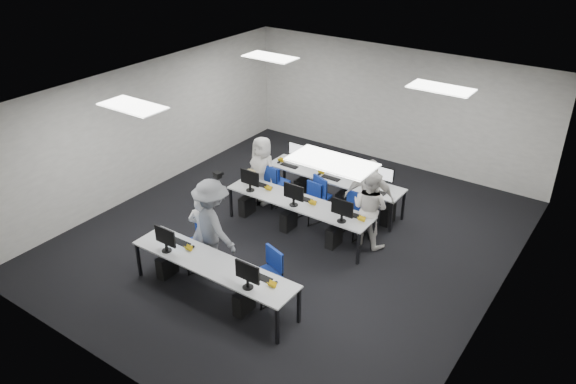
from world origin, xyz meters
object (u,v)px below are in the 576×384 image
Objects in this scene: chair_5 at (276,190)px; desk_front at (213,265)px; chair_4 at (352,224)px; student_2 at (262,170)px; student_1 at (370,208)px; chair_0 at (194,253)px; chair_1 at (266,284)px; student_0 at (203,231)px; chair_2 at (269,193)px; chair_3 at (312,207)px; desk_mid at (299,204)px; chair_6 at (319,203)px; chair_7 at (360,217)px; student_3 at (369,199)px; photographer at (212,225)px.

desk_front is at bearing -65.28° from chair_5.
chair_4 is 2.43m from student_2.
chair_5 is 0.61× the size of student_1.
chair_0 is 0.94× the size of chair_5.
chair_1 is at bearing -88.51° from chair_4.
desk_front is 1.02m from student_0.
desk_front is at bearing -78.31° from chair_2.
chair_2 is 0.87× the size of chair_3.
student_0 is at bearing -112.06° from desk_mid.
chair_6 is 0.54× the size of student_2.
chair_5 reaches higher than chair_6.
chair_1 reaches higher than chair_4.
desk_mid is (0.00, 2.60, 0.00)m from desk_front.
chair_1 reaches higher than chair_2.
chair_7 reaches higher than chair_4.
chair_3 is at bearing -178.56° from chair_4.
chair_4 is (1.02, -0.09, -0.03)m from chair_3.
student_1 is (0.38, -0.37, 0.50)m from chair_7.
student_1 reaches higher than chair_3.
chair_4 is 0.57× the size of student_0.
student_3 is at bearing 72.44° from chair_0.
chair_1 is at bearing -70.32° from chair_6.
desk_front is 2.05× the size of student_2.
student_0 is at bearing -118.78° from chair_4.
student_2 reaches higher than chair_3.
student_1 is at bearing 3.65° from student_2.
chair_0 is at bearing -93.00° from chair_2.
desk_front is 3.60m from chair_7.
chair_1 is at bearing -52.47° from chair_3.
desk_mid is 0.98m from chair_6.
chair_6 is 0.56× the size of student_0.
student_3 is (0.47, 2.82, 0.55)m from chair_1.
chair_3 is at bearing 5.82° from student_2.
chair_1 is 2.84m from chair_3.
student_2 is (-0.18, 0.02, 0.52)m from chair_2.
chair_6 is at bearing 110.03° from chair_3.
photographer is at bearing -145.71° from student_3.
chair_4 is at bearing -0.92° from chair_5.
chair_2 is 1.17m from chair_3.
student_0 reaches higher than chair_5.
chair_3 is 0.98× the size of chair_5.
chair_4 is at bearing -92.24° from chair_7.
chair_5 is at bearing 33.29° from student_2.
chair_3 is (0.88, 2.72, 0.01)m from chair_0.
chair_0 is 2.86m from chair_3.
chair_3 reaches higher than chair_1.
desk_mid is 1.44m from student_1.
chair_3 is 1.10m from chair_5.
chair_2 is at bearing -163.24° from chair_6.
chair_6 reaches higher than chair_2.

